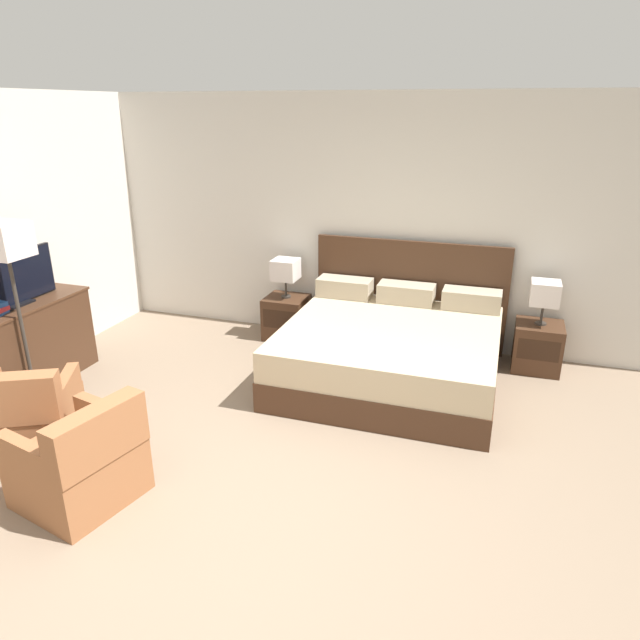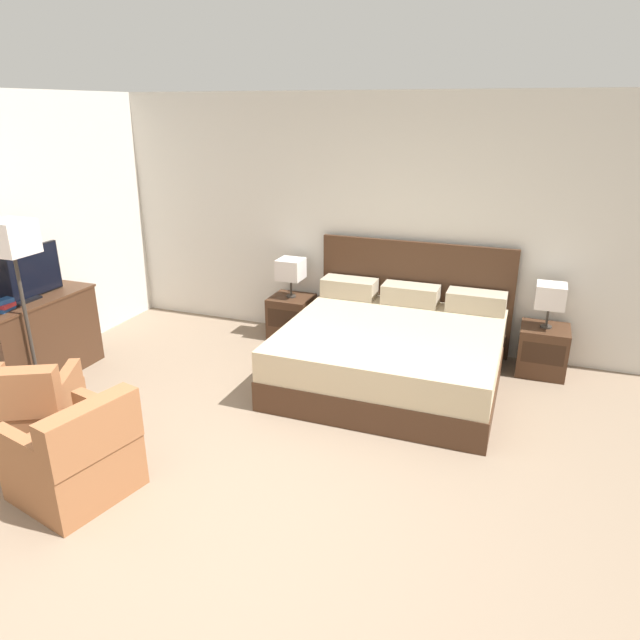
# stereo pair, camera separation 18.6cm
# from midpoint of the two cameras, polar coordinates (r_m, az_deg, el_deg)

# --- Properties ---
(ground_plane) EXTENTS (10.16, 10.16, 0.00)m
(ground_plane) POSITION_cam_midpoint_polar(r_m,az_deg,el_deg) (3.92, -9.79, -19.85)
(ground_plane) COLOR #84705B
(wall_back) EXTENTS (7.25, 0.06, 2.68)m
(wall_back) POSITION_cam_midpoint_polar(r_m,az_deg,el_deg) (6.31, 4.12, 9.72)
(wall_back) COLOR beige
(wall_back) RESTS_ON ground
(bed) EXTENTS (2.08, 1.97, 1.19)m
(bed) POSITION_cam_midpoint_polar(r_m,az_deg,el_deg) (5.57, 6.19, -2.90)
(bed) COLOR #422819
(bed) RESTS_ON ground
(nightstand_left) EXTENTS (0.46, 0.44, 0.49)m
(nightstand_left) POSITION_cam_midpoint_polar(r_m,az_deg,el_deg) (6.58, -4.18, 0.27)
(nightstand_left) COLOR #422819
(nightstand_left) RESTS_ON ground
(nightstand_right) EXTENTS (0.46, 0.44, 0.49)m
(nightstand_right) POSITION_cam_midpoint_polar(r_m,az_deg,el_deg) (6.14, 20.09, -2.52)
(nightstand_right) COLOR #422819
(nightstand_right) RESTS_ON ground
(table_lamp_left) EXTENTS (0.27, 0.27, 0.44)m
(table_lamp_left) POSITION_cam_midpoint_polar(r_m,az_deg,el_deg) (6.41, -4.31, 5.02)
(table_lamp_left) COLOR #332D28
(table_lamp_left) RESTS_ON nightstand_left
(table_lamp_right) EXTENTS (0.27, 0.27, 0.44)m
(table_lamp_right) POSITION_cam_midpoint_polar(r_m,az_deg,el_deg) (5.96, 20.75, 2.50)
(table_lamp_right) COLOR #332D28
(table_lamp_right) RESTS_ON nightstand_right
(dresser) EXTENTS (0.49, 1.21, 0.82)m
(dresser) POSITION_cam_midpoint_polar(r_m,az_deg,el_deg) (6.12, -27.72, -1.96)
(dresser) COLOR #422819
(dresser) RESTS_ON ground
(tv) EXTENTS (0.18, 0.98, 0.48)m
(tv) POSITION_cam_midpoint_polar(r_m,az_deg,el_deg) (5.88, -29.32, 3.42)
(tv) COLOR black
(tv) RESTS_ON dresser
(armchair_by_window) EXTENTS (0.92, 0.93, 0.76)m
(armchair_by_window) POSITION_cam_midpoint_polar(r_m,az_deg,el_deg) (4.99, -28.23, -8.76)
(armchair_by_window) COLOR #935B38
(armchair_by_window) RESTS_ON ground
(armchair_companion) EXTENTS (0.82, 0.82, 0.76)m
(armchair_companion) POSITION_cam_midpoint_polar(r_m,az_deg,el_deg) (4.27, -23.97, -13.01)
(armchair_companion) COLOR #935B38
(armchair_companion) RESTS_ON ground
(floor_lamp) EXTENTS (0.33, 0.33, 1.64)m
(floor_lamp) POSITION_cam_midpoint_polar(r_m,az_deg,el_deg) (5.41, -29.66, 5.74)
(floor_lamp) COLOR #332D28
(floor_lamp) RESTS_ON ground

